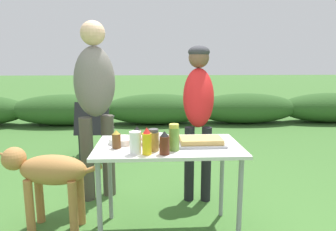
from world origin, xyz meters
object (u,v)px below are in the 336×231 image
hot_sauce_bottle (137,137)px  paper_cup_stack (135,143)px  dog (48,174)px  mustard_bottle (147,142)px  food_tray (201,142)px  relish_jar (174,138)px  beer_bottle (116,140)px  plate_stack (123,140)px  folding_table (168,154)px  standing_person_with_beanie (198,102)px  spice_jar (153,140)px  mixing_bowl (156,138)px  standing_person_in_olive_jacket (95,95)px  bbq_sauce_bottle (165,143)px  camp_chair_green_behind_table (95,127)px

hot_sauce_bottle → paper_cup_stack: bearing=-91.1°
dog → mustard_bottle: bearing=-107.2°
food_tray → relish_jar: 0.26m
paper_cup_stack → mustard_bottle: 0.08m
beer_bottle → hot_sauce_bottle: hot_sauce_bottle is taller
plate_stack → relish_jar: bearing=-28.7°
folding_table → beer_bottle: 0.41m
folding_table → standing_person_with_beanie: (0.34, 0.70, 0.31)m
food_tray → plate_stack: (-0.60, 0.09, -0.00)m
food_tray → standing_person_with_beanie: (0.09, 0.72, 0.21)m
hot_sauce_bottle → mustard_bottle: 0.22m
folding_table → plate_stack: (-0.35, 0.07, 0.10)m
relish_jar → mustard_bottle: (-0.19, -0.09, -0.00)m
folding_table → spice_jar: (-0.11, -0.15, 0.15)m
mixing_bowl → standing_person_with_beanie: (0.43, 0.66, 0.20)m
plate_stack → standing_person_in_olive_jacket: (-0.31, 0.65, 0.29)m
mustard_bottle → standing_person_with_beanie: size_ratio=0.12×
plate_stack → paper_cup_stack: 0.31m
spice_jar → mustard_bottle: bearing=-118.0°
spice_jar → bbq_sauce_bottle: (0.07, -0.09, 0.00)m
dog → spice_jar: bearing=-101.1°
mixing_bowl → camp_chair_green_behind_table: 2.12m
relish_jar → hot_sauce_bottle: bearing=156.4°
dog → camp_chair_green_behind_table: bearing=6.5°
paper_cup_stack → mustard_bottle: (0.08, -0.02, 0.01)m
spice_jar → camp_chair_green_behind_table: size_ratio=0.19×
mixing_bowl → spice_jar: spice_jar is taller
standing_person_in_olive_jacket → dog: (-0.31, -0.57, -0.58)m
mixing_bowl → paper_cup_stack: size_ratio=1.55×
folding_table → relish_jar: (0.03, -0.14, 0.17)m
standing_person_in_olive_jacket → dog: standing_person_in_olive_jacket is taller
food_tray → mixing_bowl: size_ratio=1.47×
paper_cup_stack → bbq_sauce_bottle: (0.20, -0.02, -0.00)m
folding_table → paper_cup_stack: bearing=-138.1°
folding_table → standing_person_with_beanie: standing_person_with_beanie is taller
paper_cup_stack → bbq_sauce_bottle: size_ratio=0.96×
hot_sauce_bottle → mustard_bottle: mustard_bottle is taller
spice_jar → standing_person_with_beanie: bearing=61.9°
beer_bottle → dog: beer_bottle is taller
mustard_bottle → standing_person_with_beanie: bearing=61.9°
mustard_bottle → camp_chair_green_behind_table: mustard_bottle is taller
beer_bottle → dog: size_ratio=0.15×
standing_person_in_olive_jacket → camp_chair_green_behind_table: size_ratio=2.10×
bbq_sauce_bottle → camp_chair_green_behind_table: bbq_sauce_bottle is taller
spice_jar → standing_person_in_olive_jacket: bearing=122.7°
folding_table → hot_sauce_bottle: 0.28m
standing_person_in_olive_jacket → folding_table: bearing=-75.6°
folding_table → standing_person_in_olive_jacket: standing_person_in_olive_jacket is taller
beer_bottle → bbq_sauce_bottle: bearing=-26.1°
mixing_bowl → camp_chair_green_behind_table: (-0.84, 1.93, -0.31)m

